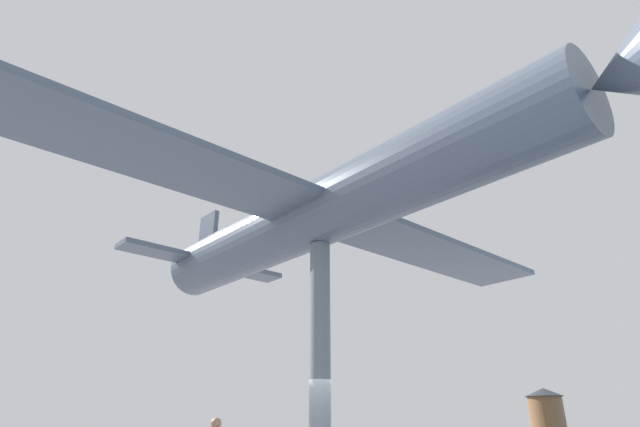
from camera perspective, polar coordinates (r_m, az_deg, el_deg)
name	(u,v)px	position (r m, az deg, el deg)	size (l,w,h in m)	color
support_pylon_central	(320,358)	(12.89, 0.00, -16.23)	(0.53, 0.53, 6.02)	slate
suspended_airplane	(325,211)	(13.81, 0.58, 0.30)	(19.86, 16.17, 2.99)	#4C5666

